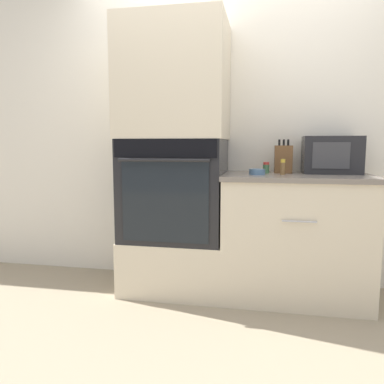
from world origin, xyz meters
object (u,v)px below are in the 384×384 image
(condiment_jar_near, at_px, (266,168))
(condiment_jar_mid, at_px, (283,167))
(microwave, at_px, (331,155))
(wall_oven, at_px, (175,189))
(knife_block, at_px, (283,159))
(bowl, at_px, (257,172))

(condiment_jar_near, relative_size, condiment_jar_mid, 0.75)
(microwave, xyz_separation_m, condiment_jar_near, (-0.47, -0.07, -0.10))
(condiment_jar_mid, bearing_deg, wall_oven, 176.79)
(condiment_jar_near, bearing_deg, microwave, 8.11)
(knife_block, relative_size, bowl, 2.21)
(condiment_jar_near, bearing_deg, wall_oven, -173.75)
(knife_block, relative_size, condiment_jar_mid, 2.27)
(microwave, bearing_deg, condiment_jar_near, -171.89)
(knife_block, bearing_deg, wall_oven, -170.02)
(condiment_jar_near, bearing_deg, knife_block, 28.36)
(microwave, height_order, knife_block, microwave)
(microwave, xyz_separation_m, condiment_jar_mid, (-0.35, -0.19, -0.08))
(bowl, bearing_deg, microwave, 22.04)
(wall_oven, xyz_separation_m, microwave, (1.16, 0.14, 0.26))
(microwave, bearing_deg, bowl, -157.96)
(bowl, height_order, condiment_jar_mid, condiment_jar_mid)
(wall_oven, height_order, microwave, microwave)
(wall_oven, bearing_deg, condiment_jar_near, 6.25)
(microwave, relative_size, condiment_jar_near, 4.92)
(knife_block, height_order, bowl, knife_block)
(condiment_jar_mid, bearing_deg, condiment_jar_near, 133.91)
(knife_block, distance_m, bowl, 0.30)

